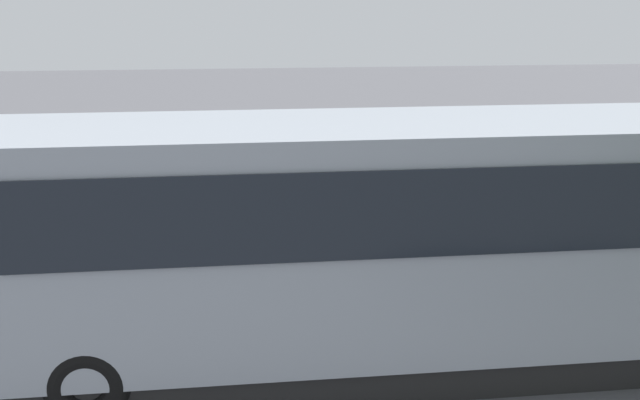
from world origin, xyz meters
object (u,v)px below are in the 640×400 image
at_px(tour_bus, 408,244).
at_px(spectator_left, 364,235).
at_px(spectator_far_left, 421,229).
at_px(spectator_centre, 312,232).
at_px(spectator_right, 257,236).
at_px(stunt_motorcycle, 242,195).
at_px(parked_motorcycle_silver, 340,276).

height_order(tour_bus, spectator_left, tour_bus).
bearing_deg(tour_bus, spectator_far_left, -108.65).
relative_size(spectator_left, spectator_centre, 0.92).
distance_m(spectator_far_left, spectator_centre, 1.81).
bearing_deg(spectator_centre, tour_bus, 110.46).
distance_m(spectator_right, stunt_motorcycle, 4.34).
xyz_separation_m(spectator_centre, spectator_right, (0.88, -0.06, -0.05)).
distance_m(spectator_right, parked_motorcycle_silver, 1.48).
xyz_separation_m(tour_bus, spectator_right, (1.83, -2.59, -0.62)).
relative_size(tour_bus, stunt_motorcycle, 5.51).
xyz_separation_m(tour_bus, spectator_left, (0.10, -2.57, -0.67)).
bearing_deg(spectator_left, spectator_centre, 2.82).
bearing_deg(tour_bus, spectator_right, -54.79).
relative_size(spectator_right, stunt_motorcycle, 0.84).
distance_m(spectator_left, spectator_right, 1.73).
bearing_deg(spectator_centre, spectator_far_left, -178.57).
bearing_deg(parked_motorcycle_silver, spectator_left, -131.68).
height_order(spectator_left, parked_motorcycle_silver, spectator_left).
distance_m(spectator_left, spectator_centre, 0.85).
height_order(spectator_far_left, spectator_right, spectator_far_left).
xyz_separation_m(spectator_far_left, parked_motorcycle_silver, (1.43, 0.52, -0.57)).
distance_m(tour_bus, parked_motorcycle_silver, 2.42).
relative_size(spectator_far_left, parked_motorcycle_silver, 0.86).
bearing_deg(spectator_right, spectator_centre, 176.29).
height_order(spectator_centre, parked_motorcycle_silver, spectator_centre).
relative_size(spectator_left, parked_motorcycle_silver, 0.80).
bearing_deg(tour_bus, parked_motorcycle_silver, -74.81).
height_order(spectator_far_left, stunt_motorcycle, spectator_far_left).
bearing_deg(spectator_far_left, stunt_motorcycle, -56.97).
bearing_deg(spectator_far_left, spectator_left, 0.21).
relative_size(spectator_left, spectator_right, 0.96).
height_order(spectator_left, stunt_motorcycle, spectator_left).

